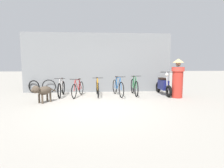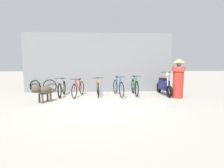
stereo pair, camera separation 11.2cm
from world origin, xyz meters
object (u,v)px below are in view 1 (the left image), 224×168
object	(u,v)px
stray_dog	(43,91)
person_in_robes	(178,78)
bicycle_1	(78,89)
bicycle_4	(134,87)
bicycle_2	(97,88)
motorcycle	(163,86)
bicycle_3	(118,87)
spare_tire_left	(49,86)
spare_tire_right	(34,87)
bicycle_0	(61,89)

from	to	relation	value
stray_dog	person_in_robes	distance (m)	5.51
bicycle_1	bicycle_4	world-z (taller)	bicycle_4
bicycle_2	person_in_robes	size ratio (longest dim) A/B	1.02
bicycle_1	motorcycle	distance (m)	4.00
bicycle_1	stray_dog	bearing A→B (deg)	-30.60
bicycle_3	bicycle_4	bearing A→B (deg)	90.05
bicycle_3	person_in_robes	bearing A→B (deg)	65.00
bicycle_2	stray_dog	world-z (taller)	bicycle_2
bicycle_2	stray_dog	xyz separation A→B (m)	(-2.02, -1.37, 0.10)
spare_tire_left	bicycle_1	bearing A→B (deg)	-33.91
bicycle_3	spare_tire_right	size ratio (longest dim) A/B	2.72
bicycle_4	motorcycle	bearing A→B (deg)	90.14
bicycle_1	person_in_robes	xyz separation A→B (m)	(4.31, -0.62, 0.52)
stray_dog	spare_tire_left	bearing A→B (deg)	-135.54
bicycle_0	bicycle_4	world-z (taller)	bicycle_4
bicycle_3	stray_dog	distance (m)	3.24
motorcycle	spare_tire_right	xyz separation A→B (m)	(-6.29, 0.87, -0.10)
bicycle_2	motorcycle	size ratio (longest dim) A/B	0.89
person_in_robes	bicycle_3	bearing A→B (deg)	-8.51
bicycle_3	stray_dog	world-z (taller)	bicycle_3
bicycle_1	bicycle_4	size ratio (longest dim) A/B	0.96
bicycle_3	person_in_robes	distance (m)	2.64
spare_tire_left	spare_tire_right	xyz separation A→B (m)	(-0.73, 0.00, -0.01)
bicycle_3	bicycle_0	bearing A→B (deg)	-100.85
bicycle_2	person_in_robes	bearing A→B (deg)	74.89
bicycle_2	bicycle_4	distance (m)	1.74
spare_tire_left	spare_tire_right	size ratio (longest dim) A/B	1.04
bicycle_1	spare_tire_right	distance (m)	2.53
stray_dog	bicycle_1	bearing A→B (deg)	172.26
motorcycle	stray_dog	xyz separation A→B (m)	(-5.14, -1.45, 0.03)
bicycle_0	motorcycle	distance (m)	4.74
bicycle_3	person_in_robes	size ratio (longest dim) A/B	1.05
motorcycle	spare_tire_left	bearing A→B (deg)	-98.66
bicycle_4	person_in_robes	bearing A→B (deg)	65.07
person_in_robes	motorcycle	bearing A→B (deg)	-61.86
spare_tire_left	motorcycle	bearing A→B (deg)	-8.88
bicycle_0	stray_dog	xyz separation A→B (m)	(-0.40, -1.36, 0.11)
bicycle_4	stray_dog	xyz separation A→B (m)	(-3.75, -1.46, 0.08)
bicycle_4	spare_tire_left	xyz separation A→B (m)	(-4.17, 0.86, -0.04)
spare_tire_left	spare_tire_right	bearing A→B (deg)	179.70
motorcycle	bicycle_1	bearing A→B (deg)	-87.17
bicycle_4	spare_tire_right	world-z (taller)	bicycle_4
motorcycle	person_in_robes	world-z (taller)	person_in_robes
spare_tire_right	stray_dog	bearing A→B (deg)	-63.70
person_in_robes	bicycle_0	bearing A→B (deg)	-1.49
bicycle_3	stray_dog	xyz separation A→B (m)	(-2.95, -1.32, 0.08)
bicycle_0	spare_tire_left	xyz separation A→B (m)	(-0.82, 0.96, -0.01)
bicycle_2	motorcycle	xyz separation A→B (m)	(3.12, 0.08, 0.07)
motorcycle	person_in_robes	xyz separation A→B (m)	(0.32, -0.80, 0.44)
stray_dog	spare_tire_left	distance (m)	2.36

